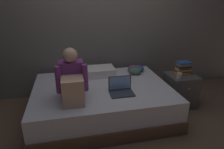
{
  "coord_description": "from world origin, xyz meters",
  "views": [
    {
      "loc": [
        -0.64,
        -2.35,
        1.69
      ],
      "look_at": [
        -0.09,
        0.1,
        0.72
      ],
      "focal_mm": 32.11,
      "sensor_mm": 36.0,
      "label": 1
    }
  ],
  "objects_px": {
    "laptop": "(121,89)",
    "clothes_pile": "(135,69)",
    "person_sitting": "(72,81)",
    "book_stack": "(183,68)",
    "nightstand": "(180,90)",
    "bed": "(102,100)",
    "mug": "(179,76)",
    "pillow": "(97,72)"
  },
  "relations": [
    {
      "from": "laptop",
      "to": "book_stack",
      "type": "bearing_deg",
      "value": 16.42
    },
    {
      "from": "bed",
      "to": "person_sitting",
      "type": "relative_size",
      "value": 3.05
    },
    {
      "from": "person_sitting",
      "to": "mug",
      "type": "xyz_separation_m",
      "value": [
        1.59,
        0.19,
        -0.14
      ]
    },
    {
      "from": "nightstand",
      "to": "mug",
      "type": "height_order",
      "value": "mug"
    },
    {
      "from": "laptop",
      "to": "mug",
      "type": "bearing_deg",
      "value": 9.11
    },
    {
      "from": "bed",
      "to": "pillow",
      "type": "xyz_separation_m",
      "value": [
        0.0,
        0.45,
        0.3
      ]
    },
    {
      "from": "person_sitting",
      "to": "book_stack",
      "type": "height_order",
      "value": "person_sitting"
    },
    {
      "from": "laptop",
      "to": "clothes_pile",
      "type": "height_order",
      "value": "laptop"
    },
    {
      "from": "book_stack",
      "to": "laptop",
      "type": "bearing_deg",
      "value": -163.58
    },
    {
      "from": "nightstand",
      "to": "person_sitting",
      "type": "xyz_separation_m",
      "value": [
        -1.72,
        -0.31,
        0.45
      ]
    },
    {
      "from": "bed",
      "to": "pillow",
      "type": "bearing_deg",
      "value": 89.54
    },
    {
      "from": "pillow",
      "to": "nightstand",
      "type": "bearing_deg",
      "value": -19.1
    },
    {
      "from": "laptop",
      "to": "clothes_pile",
      "type": "relative_size",
      "value": 1.01
    },
    {
      "from": "person_sitting",
      "to": "book_stack",
      "type": "distance_m",
      "value": 1.8
    },
    {
      "from": "book_stack",
      "to": "nightstand",
      "type": "bearing_deg",
      "value": -120.24
    },
    {
      "from": "laptop",
      "to": "clothes_pile",
      "type": "distance_m",
      "value": 0.84
    },
    {
      "from": "person_sitting",
      "to": "pillow",
      "type": "distance_m",
      "value": 0.89
    },
    {
      "from": "bed",
      "to": "book_stack",
      "type": "xyz_separation_m",
      "value": [
        1.33,
        0.06,
        0.4
      ]
    },
    {
      "from": "person_sitting",
      "to": "mug",
      "type": "bearing_deg",
      "value": 6.8
    },
    {
      "from": "mug",
      "to": "pillow",
      "type": "bearing_deg",
      "value": 154.01
    },
    {
      "from": "book_stack",
      "to": "mug",
      "type": "distance_m",
      "value": 0.25
    },
    {
      "from": "book_stack",
      "to": "pillow",
      "type": "bearing_deg",
      "value": 163.54
    },
    {
      "from": "nightstand",
      "to": "bed",
      "type": "bearing_deg",
      "value": -179.95
    },
    {
      "from": "mug",
      "to": "clothes_pile",
      "type": "xyz_separation_m",
      "value": [
        -0.5,
        0.56,
        -0.05
      ]
    },
    {
      "from": "bed",
      "to": "clothes_pile",
      "type": "height_order",
      "value": "clothes_pile"
    },
    {
      "from": "mug",
      "to": "clothes_pile",
      "type": "relative_size",
      "value": 0.29
    },
    {
      "from": "laptop",
      "to": "book_stack",
      "type": "relative_size",
      "value": 1.38
    },
    {
      "from": "person_sitting",
      "to": "pillow",
      "type": "xyz_separation_m",
      "value": [
        0.43,
        0.76,
        -0.19
      ]
    },
    {
      "from": "laptop",
      "to": "pillow",
      "type": "bearing_deg",
      "value": 106.53
    },
    {
      "from": "pillow",
      "to": "mug",
      "type": "bearing_deg",
      "value": -25.99
    },
    {
      "from": "bed",
      "to": "nightstand",
      "type": "bearing_deg",
      "value": 0.05
    },
    {
      "from": "person_sitting",
      "to": "clothes_pile",
      "type": "height_order",
      "value": "person_sitting"
    },
    {
      "from": "nightstand",
      "to": "mug",
      "type": "bearing_deg",
      "value": -137.31
    },
    {
      "from": "laptop",
      "to": "book_stack",
      "type": "height_order",
      "value": "book_stack"
    },
    {
      "from": "clothes_pile",
      "to": "person_sitting",
      "type": "bearing_deg",
      "value": -145.46
    },
    {
      "from": "laptop",
      "to": "book_stack",
      "type": "xyz_separation_m",
      "value": [
        1.12,
        0.33,
        0.11
      ]
    },
    {
      "from": "bed",
      "to": "book_stack",
      "type": "height_order",
      "value": "book_stack"
    },
    {
      "from": "book_stack",
      "to": "mug",
      "type": "xyz_separation_m",
      "value": [
        -0.16,
        -0.18,
        -0.05
      ]
    },
    {
      "from": "nightstand",
      "to": "person_sitting",
      "type": "height_order",
      "value": "person_sitting"
    },
    {
      "from": "bed",
      "to": "book_stack",
      "type": "bearing_deg",
      "value": 2.46
    },
    {
      "from": "mug",
      "to": "clothes_pile",
      "type": "distance_m",
      "value": 0.76
    },
    {
      "from": "laptop",
      "to": "mug",
      "type": "height_order",
      "value": "laptop"
    }
  ]
}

